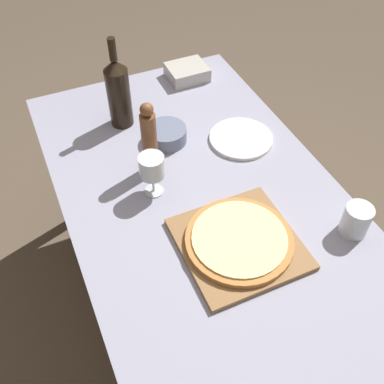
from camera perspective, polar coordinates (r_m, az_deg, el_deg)
The scene contains 11 objects.
ground_plane at distance 2.07m, azimuth 1.46°, elevation -14.83°, with size 12.00×12.00×0.00m, color brown.
dining_table at distance 1.53m, azimuth 1.91°, elevation -3.41°, with size 0.89×1.63×0.73m.
cutting_board at distance 1.36m, azimuth 5.95°, elevation -6.54°, with size 0.34×0.34×0.02m.
pizza at distance 1.34m, azimuth 6.02°, elevation -6.02°, with size 0.32×0.32×0.02m.
wine_bottle at distance 1.71m, azimuth -9.33°, elevation 12.42°, with size 0.09×0.09×0.35m.
pepper_mill at distance 1.49m, azimuth -5.43°, elevation 6.58°, with size 0.05×0.05×0.28m.
wine_glass at distance 1.43m, azimuth -5.13°, elevation 3.13°, with size 0.08×0.08×0.15m.
small_bowl at distance 1.67m, azimuth -3.27°, elevation 7.29°, with size 0.15×0.15×0.06m.
drinking_tumbler at distance 1.44m, azimuth 20.11°, elevation -3.38°, with size 0.08×0.08×0.10m.
dinner_plate at distance 1.70m, azimuth 6.23°, elevation 6.78°, with size 0.24×0.24×0.01m.
food_container at distance 2.01m, azimuth -0.63°, elevation 14.97°, with size 0.16×0.14×0.06m.
Camera 1 is at (-0.44, -0.87, 1.83)m, focal length 42.00 mm.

